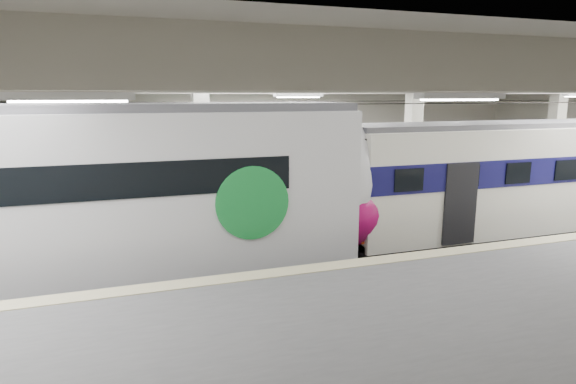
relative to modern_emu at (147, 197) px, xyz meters
name	(u,v)px	position (x,y,z in m)	size (l,w,h in m)	color
station_hall	(347,163)	(4.92, -1.74, 0.91)	(36.00, 24.00, 5.75)	black
modern_emu	(147,197)	(0.00, 0.00, 0.00)	(14.89, 3.07, 4.75)	silver
older_rer	(508,179)	(11.80, 0.00, -0.19)	(12.19, 2.69, 4.08)	white
far_train	(133,170)	(-0.27, 5.50, -0.08)	(13.61, 2.83, 4.36)	silver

